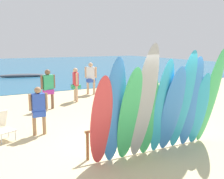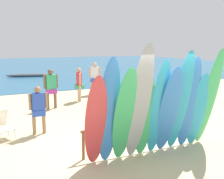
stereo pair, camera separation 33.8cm
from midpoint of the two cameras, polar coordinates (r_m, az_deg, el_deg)
ground at (r=20.17m, az=-14.16°, el=1.64°), size 60.00×60.00×0.00m
ocean_water at (r=35.38m, az=-19.11°, el=4.76°), size 60.00×40.00×0.02m
surfboard_rack at (r=7.12m, az=8.60°, el=-7.86°), size 3.59×0.07×0.73m
surfboard_red_0 at (r=5.83m, az=-1.81°, el=-6.92°), size 0.53×0.57×2.10m
surfboard_blue_1 at (r=5.88m, az=1.02°, el=-4.89°), size 0.53×0.58×2.48m
surfboard_green_2 at (r=6.01m, az=4.36°, el=-5.64°), size 0.55×0.70×2.26m
surfboard_grey_3 at (r=6.08m, az=7.50°, el=-3.12°), size 0.57×0.81×2.76m
surfboard_green_4 at (r=6.42m, az=8.53°, el=-5.79°), size 0.52×0.53×2.03m
surfboard_teal_5 at (r=6.52m, az=11.39°, el=-3.95°), size 0.50×0.62×2.40m
surfboard_blue_6 at (r=6.69m, az=13.51°, el=-4.43°), size 0.60×0.73×2.23m
surfboard_teal_7 at (r=6.87m, az=15.84°, el=-2.61°), size 0.54×0.72×2.60m
surfboard_blue_8 at (r=7.12m, az=17.53°, el=-2.91°), size 0.58×0.64×2.44m
surfboard_teal_9 at (r=7.40m, az=19.20°, el=-4.22°), size 0.55×0.59×2.02m
surfboard_green_10 at (r=7.50m, az=21.33°, el=-1.78°), size 0.49×0.76×2.63m
beachgoer_midbeach at (r=14.54m, az=-2.99°, el=2.90°), size 0.56×0.43×1.74m
beachgoer_strolling at (r=11.48m, az=-12.13°, el=0.71°), size 0.63×0.29×1.69m
beachgoer_near_rack at (r=12.82m, az=-6.32°, el=1.60°), size 0.42×0.61×1.61m
beachgoer_photographing at (r=8.32m, az=-14.39°, el=-3.61°), size 0.56×0.24×1.47m
beachgoer_by_water at (r=12.47m, az=8.62°, el=1.10°), size 0.40×0.56×1.53m
beach_chair_red at (r=8.37m, az=-21.54°, el=-6.85°), size 0.72×0.80×0.83m
distant_boat at (r=23.49m, az=-16.84°, el=2.96°), size 3.85×1.46×0.31m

